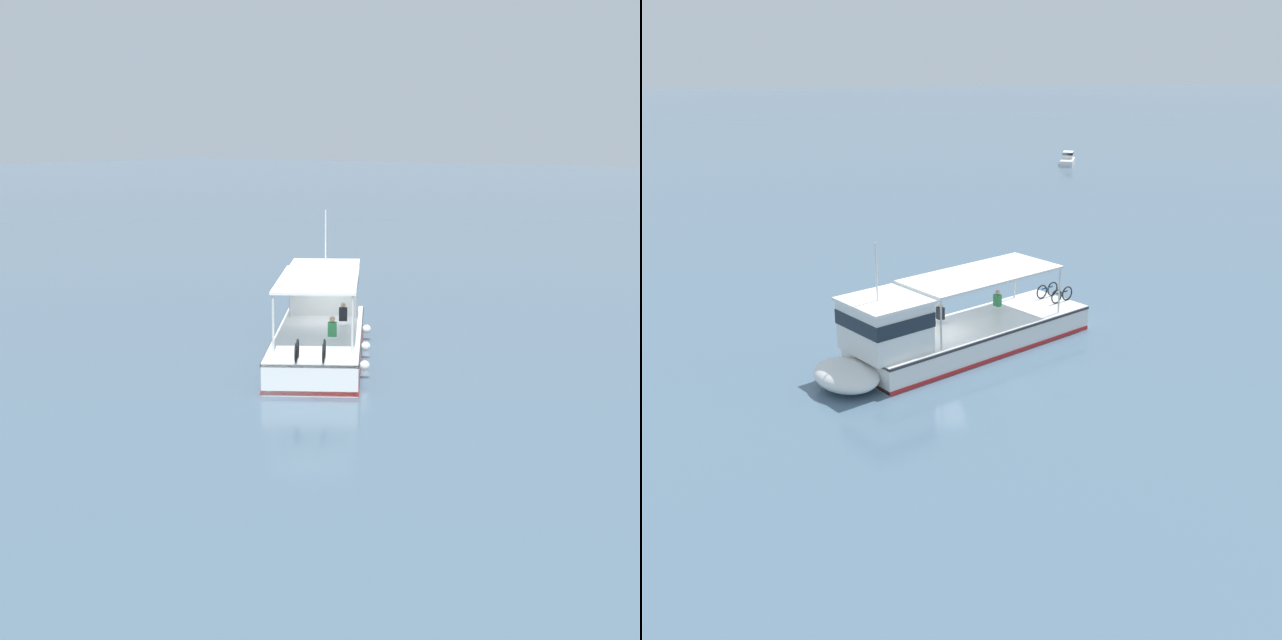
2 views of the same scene
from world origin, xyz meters
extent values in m
plane|color=slate|center=(0.00, 0.00, 0.00)|extent=(400.00, 400.00, 0.00)
cube|color=white|center=(-0.90, 1.77, 0.55)|extent=(8.62, 10.78, 1.10)
ellipsoid|color=white|center=(2.51, -3.41, 0.55)|extent=(3.67, 3.46, 1.01)
cube|color=red|center=(-0.90, 1.77, 0.10)|extent=(8.65, 10.80, 0.16)
cube|color=#2D2D33|center=(-0.90, 1.77, 1.02)|extent=(8.67, 10.81, 0.10)
cube|color=white|center=(1.52, -1.90, 2.05)|extent=(3.70, 3.67, 1.90)
cube|color=#19232D|center=(1.52, -1.90, 2.38)|extent=(3.78, 3.74, 0.56)
cube|color=white|center=(1.52, -1.90, 3.06)|extent=(3.92, 3.89, 0.12)
cube|color=white|center=(-1.15, 2.15, 3.15)|extent=(6.15, 7.21, 0.10)
cylinder|color=silver|center=(1.77, 0.18, 2.10)|extent=(0.08, 0.08, 2.00)
cylinder|color=silver|center=(-0.50, -1.32, 2.10)|extent=(0.08, 0.08, 2.00)
cylinder|color=silver|center=(-1.80, 5.61, 2.10)|extent=(0.08, 0.08, 2.00)
cylinder|color=silver|center=(-4.07, 4.11, 2.10)|extent=(0.08, 0.08, 2.00)
cylinder|color=silver|center=(1.68, -2.15, 4.22)|extent=(0.06, 0.06, 2.20)
sphere|color=white|center=(-0.52, -2.05, 0.50)|extent=(0.36, 0.36, 0.36)
sphere|color=white|center=(-2.33, 0.71, 0.50)|extent=(0.36, 0.36, 0.36)
sphere|color=white|center=(-4.04, 3.29, 0.50)|extent=(0.36, 0.36, 0.36)
torus|color=black|center=(-3.03, 5.82, 1.43)|extent=(0.41, 0.58, 0.66)
torus|color=black|center=(-3.42, 6.40, 1.43)|extent=(0.41, 0.58, 0.66)
cylinder|color=#232328|center=(-3.22, 6.11, 1.55)|extent=(0.44, 0.62, 0.06)
torus|color=black|center=(-3.78, 5.32, 1.43)|extent=(0.41, 0.58, 0.66)
torus|color=black|center=(-4.17, 5.91, 1.43)|extent=(0.41, 0.58, 0.66)
cylinder|color=#1E478C|center=(-3.98, 5.61, 1.55)|extent=(0.44, 0.62, 0.06)
cube|color=#338C4C|center=(-2.45, 3.05, 1.56)|extent=(0.39, 0.36, 0.52)
sphere|color=tan|center=(-2.45, 3.05, 1.93)|extent=(0.20, 0.20, 0.20)
cube|color=black|center=(-1.07, 0.43, 1.56)|extent=(0.39, 0.36, 0.52)
sphere|color=tan|center=(-1.07, 0.43, 1.93)|extent=(0.20, 0.20, 0.20)
cube|color=white|center=(-50.68, 18.64, 0.28)|extent=(3.83, 2.40, 0.56)
cube|color=white|center=(-51.27, 18.84, 0.91)|extent=(1.87, 1.51, 0.70)
cube|color=#19232D|center=(-51.27, 18.84, 1.09)|extent=(1.88, 1.54, 0.28)
camera|label=1|loc=(-22.57, 30.77, 8.59)|focal=54.55mm
camera|label=2|loc=(28.97, -2.43, 12.12)|focal=43.53mm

